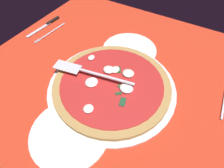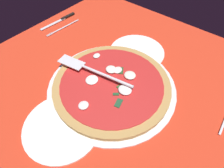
# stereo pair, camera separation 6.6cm
# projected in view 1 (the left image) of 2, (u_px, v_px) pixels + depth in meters

# --- Properties ---
(ground_plane) EXTENTS (1.09, 1.09, 0.01)m
(ground_plane) POSITION_uv_depth(u_px,v_px,m) (114.00, 90.00, 0.68)
(ground_plane) COLOR red
(checker_pattern) EXTENTS (1.09, 1.09, 0.00)m
(checker_pattern) POSITION_uv_depth(u_px,v_px,m) (114.00, 89.00, 0.67)
(checker_pattern) COLOR silver
(checker_pattern) RESTS_ON ground_plane
(pizza_pan) EXTENTS (0.45, 0.45, 0.01)m
(pizza_pan) POSITION_uv_depth(u_px,v_px,m) (112.00, 87.00, 0.67)
(pizza_pan) COLOR silver
(pizza_pan) RESTS_ON ground_plane
(dinner_plate_left) EXTENTS (0.23, 0.23, 0.01)m
(dinner_plate_left) POSITION_uv_depth(u_px,v_px,m) (70.00, 133.00, 0.56)
(dinner_plate_left) COLOR white
(dinner_plate_left) RESTS_ON ground_plane
(dinner_plate_right) EXTENTS (0.23, 0.23, 0.01)m
(dinner_plate_right) POSITION_uv_depth(u_px,v_px,m) (129.00, 50.00, 0.80)
(dinner_plate_right) COLOR white
(dinner_plate_right) RESTS_ON ground_plane
(pizza) EXTENTS (0.41, 0.41, 0.03)m
(pizza) POSITION_uv_depth(u_px,v_px,m) (112.00, 84.00, 0.66)
(pizza) COLOR #B38A4B
(pizza) RESTS_ON pizza_pan
(pizza_server) EXTENTS (0.08, 0.30, 0.01)m
(pizza_server) POSITION_uv_depth(u_px,v_px,m) (90.00, 73.00, 0.66)
(pizza_server) COLOR silver
(pizza_server) RESTS_ON pizza
(place_setting_far) EXTENTS (0.21, 0.15, 0.01)m
(place_setting_far) POSITION_uv_depth(u_px,v_px,m) (48.00, 29.00, 0.90)
(place_setting_far) COLOR white
(place_setting_far) RESTS_ON ground_plane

